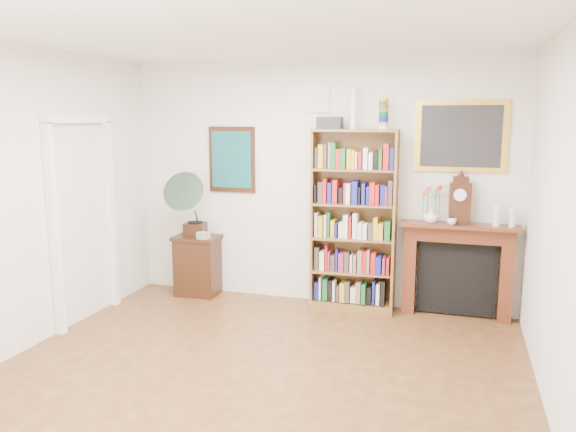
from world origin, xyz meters
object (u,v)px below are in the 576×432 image
Objects in this scene: cd_stack at (203,236)px; teacup at (452,221)px; flower_vase at (431,216)px; bottle_left at (497,215)px; bookshelf at (353,211)px; bottle_right at (512,217)px; side_cabinet at (198,265)px; fireplace at (457,263)px; gramophone at (189,200)px; mantel_clock at (460,201)px.

cd_stack is 1.23× the size of teacup.
flower_vase is 0.66m from bottle_left.
flower_vase reaches higher than teacup.
teacup is (2.81, 0.12, 0.30)m from cd_stack.
bookshelf is 1.64m from bottle_right.
bottle_left is at bearing -1.62° from side_cabinet.
bookshelf is 23.81× the size of teacup.
gramophone is (-3.08, -0.19, 0.58)m from fireplace.
fireplace is (3.03, 0.12, 0.24)m from side_cabinet.
bookshelf is 1.80m from cd_stack.
mantel_clock reaches higher than bottle_left.
flower_vase is at bearing -179.57° from bottle_right.
bookshelf reaches higher than fireplace.
bottle_left is (1.49, 0.01, 0.02)m from bookshelf.
fireplace is 12.54× the size of teacup.
mantel_clock is (3.07, 0.15, 0.10)m from gramophone.
bottle_right is at bearing -7.48° from fireplace.
side_cabinet is 0.60× the size of fireplace.
cd_stack is (0.14, -0.12, 0.41)m from side_cabinet.
gramophone reaches higher than side_cabinet.
bottle_right reaches higher than side_cabinet.
bottle_right is at bearing -9.00° from mantel_clock.
mantel_clock is at bearing -0.82° from side_cabinet.
flower_vase is at bearing 179.49° from bottle_left.
bookshelf is at bearing -1.50° from side_cabinet.
teacup is at bearing -2.48° from side_cabinet.
side_cabinet is at bearing -179.27° from bottle_left.
bottle_left is 1.20× the size of bottle_right.
bookshelf is 1.90× the size of fireplace.
flower_vase is (-0.29, -0.03, -0.16)m from mantel_clock.
teacup is at bearing -14.29° from flower_vase.
flower_vase is (2.59, 0.17, 0.34)m from cd_stack.
flower_vase is 0.23m from teacup.
bottle_right is (0.52, -0.03, -0.14)m from mantel_clock.
cd_stack is at bearing -177.64° from teacup.
side_cabinet is at bearing 176.79° from bookshelf.
bottle_right is at bearing 2.98° from cd_stack.
teacup is at bearing -121.01° from fireplace.
cd_stack is (0.20, -0.06, -0.41)m from gramophone.
teacup is (3.00, 0.06, -0.10)m from gramophone.
cd_stack is at bearing -177.02° from bottle_right.
fireplace is 7.76× the size of flower_vase.
side_cabinet is 3.48m from bottle_left.
cd_stack is at bearing 177.85° from mantel_clock.
fireplace is at bearing 0.72° from bookshelf.
bookshelf is 1.49m from bottle_left.
mantel_clock is at bearing -6.06° from gramophone.
gramophone is at bearing -177.63° from flower_vase.
side_cabinet is 7.49× the size of teacup.
teacup reaches higher than fireplace.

